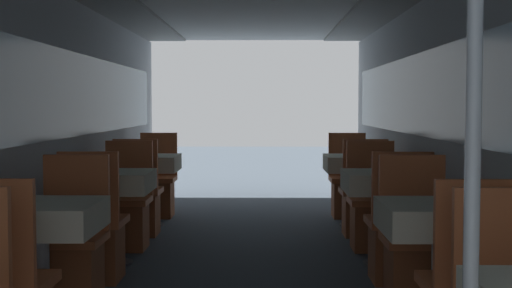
{
  "coord_description": "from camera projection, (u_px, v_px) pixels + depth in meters",
  "views": [
    {
      "loc": [
        0.13,
        -1.22,
        1.25
      ],
      "look_at": [
        0.09,
        2.54,
        1.04
      ],
      "focal_mm": 50.0,
      "sensor_mm": 36.0,
      "label": 1
    }
  ],
  "objects": [
    {
      "name": "wall_right",
      "position": [
        459.0,
        127.0,
        4.84
      ],
      "size": [
        0.05,
        10.07,
        2.11
      ],
      "color": "silver",
      "rests_on": "ground_plane"
    },
    {
      "name": "chair_left_far_2",
      "position": [
        126.0,
        216.0,
        6.18
      ],
      "size": [
        0.42,
        0.42,
        0.93
      ],
      "rotation": [
        0.0,
        0.0,
        3.14
      ],
      "color": "brown",
      "rests_on": "ground_plane"
    },
    {
      "name": "support_pole_right_0",
      "position": [
        472.0,
        174.0,
        2.0
      ],
      "size": [
        0.05,
        0.05,
        2.11
      ],
      "color": "silver",
      "rests_on": "ground_plane"
    },
    {
      "name": "dining_table_left_2",
      "position": [
        112.0,
        185.0,
        5.59
      ],
      "size": [
        0.62,
        0.62,
        0.73
      ],
      "color": "#4C4C51",
      "rests_on": "ground_plane"
    },
    {
      "name": "dining_table_right_1",
      "position": [
        440.0,
        223.0,
        3.79
      ],
      "size": [
        0.62,
        0.62,
        0.73
      ],
      "color": "#4C4C51",
      "rests_on": "ground_plane"
    },
    {
      "name": "chair_right_far_2",
      "position": [
        373.0,
        216.0,
        6.16
      ],
      "size": [
        0.42,
        0.42,
        0.93
      ],
      "rotation": [
        0.0,
        0.0,
        3.14
      ],
      "color": "brown",
      "rests_on": "ground_plane"
    },
    {
      "name": "wall_left",
      "position": [
        32.0,
        127.0,
        4.87
      ],
      "size": [
        0.05,
        10.07,
        2.11
      ],
      "color": "silver",
      "rests_on": "ground_plane"
    },
    {
      "name": "dining_table_right_3",
      "position": [
        355.0,
        166.0,
        7.34
      ],
      "size": [
        0.62,
        0.62,
        0.73
      ],
      "color": "#4C4C51",
      "rests_on": "ground_plane"
    },
    {
      "name": "chair_left_far_1",
      "position": [
        71.0,
        260.0,
        4.41
      ],
      "size": [
        0.42,
        0.42,
        0.93
      ],
      "rotation": [
        0.0,
        0.0,
        3.14
      ],
      "color": "brown",
      "rests_on": "ground_plane"
    },
    {
      "name": "dining_table_left_3",
      "position": [
        148.0,
        166.0,
        7.36
      ],
      "size": [
        0.62,
        0.62,
        0.73
      ],
      "color": "#4C4C51",
      "rests_on": "ground_plane"
    },
    {
      "name": "chair_left_near_3",
      "position": [
        139.0,
        205.0,
        6.81
      ],
      "size": [
        0.42,
        0.42,
        0.93
      ],
      "color": "brown",
      "rests_on": "ground_plane"
    },
    {
      "name": "chair_left_near_2",
      "position": [
        95.0,
        241.0,
        5.04
      ],
      "size": [
        0.42,
        0.42,
        0.93
      ],
      "color": "brown",
      "rests_on": "ground_plane"
    },
    {
      "name": "chair_right_near_2",
      "position": [
        397.0,
        242.0,
        5.01
      ],
      "size": [
        0.42,
        0.42,
        0.93
      ],
      "color": "brown",
      "rests_on": "ground_plane"
    },
    {
      "name": "chair_right_far_1",
      "position": [
        416.0,
        261.0,
        4.38
      ],
      "size": [
        0.42,
        0.42,
        0.93
      ],
      "rotation": [
        0.0,
        0.0,
        3.14
      ],
      "color": "brown",
      "rests_on": "ground_plane"
    },
    {
      "name": "dining_table_right_2",
      "position": [
        384.0,
        185.0,
        5.57
      ],
      "size": [
        0.62,
        0.62,
        0.73
      ],
      "color": "#4C4C51",
      "rests_on": "ground_plane"
    },
    {
      "name": "chair_left_far_3",
      "position": [
        157.0,
        191.0,
        7.95
      ],
      "size": [
        0.42,
        0.42,
        0.93
      ],
      "rotation": [
        0.0,
        0.0,
        3.14
      ],
      "color": "brown",
      "rests_on": "ground_plane"
    },
    {
      "name": "chair_right_near_3",
      "position": [
        363.0,
        206.0,
        6.79
      ],
      "size": [
        0.42,
        0.42,
        0.93
      ],
      "color": "brown",
      "rests_on": "ground_plane"
    },
    {
      "name": "dining_table_left_1",
      "position": [
        41.0,
        222.0,
        3.82
      ],
      "size": [
        0.62,
        0.62,
        0.73
      ],
      "color": "#4C4C51",
      "rests_on": "ground_plane"
    },
    {
      "name": "chair_right_far_3",
      "position": [
        348.0,
        191.0,
        7.93
      ],
      "size": [
        0.42,
        0.42,
        0.93
      ],
      "rotation": [
        0.0,
        0.0,
        3.14
      ],
      "color": "brown",
      "rests_on": "ground_plane"
    }
  ]
}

